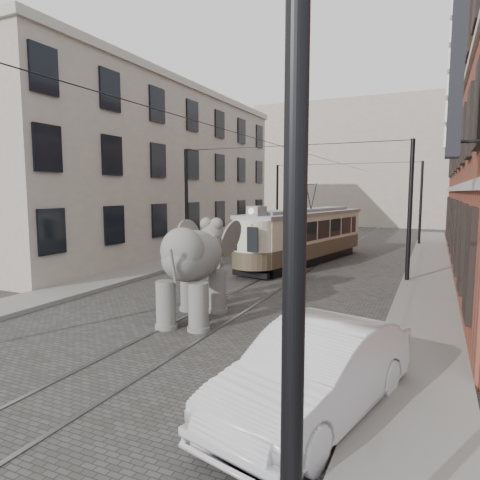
% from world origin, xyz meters
% --- Properties ---
extents(ground, '(120.00, 120.00, 0.00)m').
position_xyz_m(ground, '(0.00, 0.00, 0.00)').
color(ground, '#423F3D').
extents(tram_rails, '(1.54, 80.00, 0.02)m').
position_xyz_m(tram_rails, '(0.00, 0.00, 0.01)').
color(tram_rails, slate).
rests_on(tram_rails, ground).
extents(sidewalk_right, '(2.00, 60.00, 0.15)m').
position_xyz_m(sidewalk_right, '(6.00, 0.00, 0.07)').
color(sidewalk_right, slate).
rests_on(sidewalk_right, ground).
extents(sidewalk_left, '(2.00, 60.00, 0.15)m').
position_xyz_m(sidewalk_left, '(-6.50, 0.00, 0.07)').
color(sidewalk_left, slate).
rests_on(sidewalk_left, ground).
extents(stucco_building, '(7.00, 24.00, 10.00)m').
position_xyz_m(stucco_building, '(-11.00, 10.00, 5.00)').
color(stucco_building, gray).
rests_on(stucco_building, ground).
extents(distant_block, '(28.00, 10.00, 14.00)m').
position_xyz_m(distant_block, '(0.00, 40.00, 7.00)').
color(distant_block, gray).
rests_on(distant_block, ground).
extents(catenary, '(11.00, 30.20, 6.00)m').
position_xyz_m(catenary, '(-0.20, 5.00, 3.00)').
color(catenary, black).
rests_on(catenary, ground).
extents(tram, '(4.27, 11.02, 4.28)m').
position_xyz_m(tram, '(-0.17, 9.29, 2.14)').
color(tram, beige).
rests_on(tram, ground).
extents(elephant, '(3.62, 5.35, 3.01)m').
position_xyz_m(elephant, '(-0.35, -2.21, 1.50)').
color(elephant, slate).
rests_on(elephant, ground).
extents(parked_car, '(2.83, 5.10, 1.59)m').
position_xyz_m(parked_car, '(4.43, -6.17, 0.80)').
color(parked_car, silver).
rests_on(parked_car, ground).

